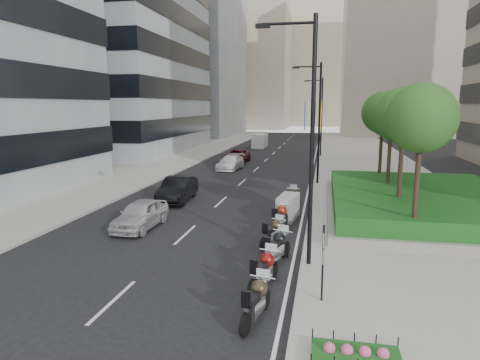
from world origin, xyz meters
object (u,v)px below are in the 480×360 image
(motorcycle_2, at_px, (277,248))
(motorcycle_0, at_px, (256,301))
(lamp_post_1, at_px, (317,117))
(car_c, at_px, (231,163))
(lamp_post_2, at_px, (320,113))
(motorcycle_5, at_px, (288,207))
(car_a, at_px, (140,214))
(delivery_van, at_px, (260,141))
(motorcycle_3, at_px, (273,233))
(motorcycle_4, at_px, (280,218))
(motorcycle_6, at_px, (291,199))
(motorcycle_1, at_px, (264,270))
(parking_sign, at_px, (323,259))
(car_b, at_px, (178,189))
(car_d, at_px, (237,156))
(lamp_post_0, at_px, (308,131))

(motorcycle_2, bearing_deg, motorcycle_0, -162.27)
(lamp_post_1, bearing_deg, car_c, 141.65)
(lamp_post_2, xyz_separation_m, motorcycle_5, (-1.19, -28.35, -4.42))
(car_a, height_order, delivery_van, delivery_van)
(motorcycle_5, bearing_deg, motorcycle_3, -176.20)
(motorcycle_4, distance_m, motorcycle_6, 4.43)
(motorcycle_4, bearing_deg, motorcycle_1, -167.19)
(parking_sign, bearing_deg, motorcycle_2, 118.80)
(motorcycle_4, bearing_deg, motorcycle_5, 6.36)
(lamp_post_1, xyz_separation_m, motorcycle_0, (-1.12, -21.33, -4.47))
(car_b, xyz_separation_m, car_d, (-0.04, 18.67, -0.08))
(motorcycle_6, bearing_deg, motorcycle_5, -172.65)
(lamp_post_1, height_order, motorcycle_2, lamp_post_1)
(lamp_post_1, relative_size, motorcycle_5, 4.01)
(motorcycle_5, height_order, delivery_van, delivery_van)
(delivery_van, bearing_deg, car_a, -89.24)
(motorcycle_2, height_order, car_a, car_a)
(lamp_post_0, height_order, car_b, lamp_post_0)
(motorcycle_5, bearing_deg, car_b, 73.96)
(motorcycle_0, relative_size, motorcycle_4, 0.94)
(parking_sign, xyz_separation_m, motorcycle_6, (-1.85, 11.90, -0.84))
(motorcycle_6, bearing_deg, motorcycle_1, -172.75)
(motorcycle_2, distance_m, delivery_van, 45.18)
(parking_sign, distance_m, car_b, 15.59)
(lamp_post_0, relative_size, parking_sign, 3.60)
(lamp_post_2, xyz_separation_m, car_b, (-8.36, -25.30, -4.31))
(motorcycle_4, bearing_deg, motorcycle_2, -164.38)
(motorcycle_4, bearing_deg, car_b, 64.51)
(lamp_post_2, relative_size, car_d, 1.85)
(lamp_post_2, relative_size, motorcycle_6, 3.88)
(lamp_post_1, distance_m, motorcycle_1, 19.68)
(lamp_post_2, bearing_deg, car_d, -141.69)
(motorcycle_6, distance_m, car_a, 8.72)
(lamp_post_1, distance_m, lamp_post_2, 18.00)
(motorcycle_0, bearing_deg, lamp_post_0, -3.67)
(motorcycle_5, distance_m, car_a, 7.57)
(lamp_post_2, relative_size, car_c, 1.96)
(lamp_post_2, relative_size, motorcycle_0, 4.04)
(motorcycle_3, distance_m, car_b, 10.15)
(parking_sign, distance_m, motorcycle_5, 9.86)
(motorcycle_4, height_order, motorcycle_6, motorcycle_4)
(motorcycle_2, bearing_deg, motorcycle_5, 19.76)
(motorcycle_3, bearing_deg, motorcycle_5, 18.26)
(parking_sign, height_order, car_c, parking_sign)
(car_a, bearing_deg, motorcycle_1, -38.18)
(motorcycle_5, bearing_deg, lamp_post_0, -162.86)
(lamp_post_0, distance_m, car_a, 9.92)
(lamp_post_2, height_order, motorcycle_1, lamp_post_2)
(motorcycle_1, height_order, motorcycle_4, motorcycle_4)
(car_a, bearing_deg, car_b, 93.77)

